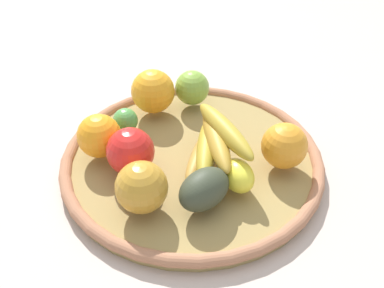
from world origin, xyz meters
TOP-DOWN VIEW (x-y plane):
  - ground_plane at (0.00, 0.00)m, footprint 2.40×2.40m
  - basket at (0.00, 0.00)m, footprint 0.45×0.45m
  - banana_bunch at (0.04, 0.01)m, footprint 0.17×0.16m
  - orange_0 at (-0.12, -0.10)m, footprint 0.10×0.10m
  - apple_1 at (-0.04, -0.10)m, footprint 0.09×0.09m
  - lime_0 at (-0.13, -0.03)m, footprint 0.05×0.05m
  - lemon_0 at (0.11, -0.01)m, footprint 0.08×0.07m
  - orange_2 at (0.13, 0.08)m, footprint 0.09×0.09m
  - orange_1 at (-0.14, 0.05)m, footprint 0.12×0.12m
  - avocado at (0.09, -0.07)m, footprint 0.06×0.09m
  - apple_0 at (0.03, -0.14)m, footprint 0.11×0.11m
  - apple_2 at (-0.11, 0.12)m, footprint 0.10×0.10m

SIDE VIEW (x-z plane):
  - ground_plane at x=0.00m, z-range 0.00..0.00m
  - basket at x=0.00m, z-range 0.00..0.03m
  - lime_0 at x=-0.13m, z-range 0.03..0.07m
  - lemon_0 at x=0.11m, z-range 0.03..0.08m
  - avocado at x=0.09m, z-range 0.03..0.09m
  - apple_2 at x=-0.11m, z-range 0.03..0.10m
  - orange_0 at x=-0.12m, z-range 0.03..0.10m
  - orange_2 at x=0.13m, z-range 0.03..0.10m
  - banana_bunch at x=0.04m, z-range 0.03..0.11m
  - apple_1 at x=-0.04m, z-range 0.03..0.11m
  - apple_0 at x=0.03m, z-range 0.03..0.11m
  - orange_1 at x=-0.14m, z-range 0.03..0.11m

